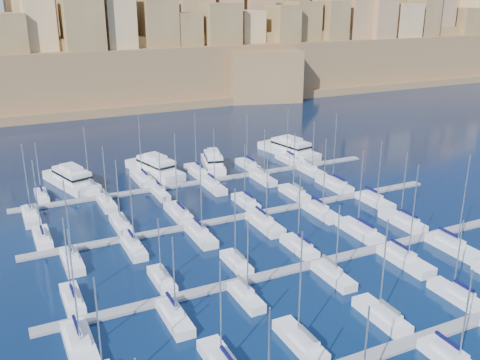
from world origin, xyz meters
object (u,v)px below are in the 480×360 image
motor_yacht_b (155,167)px  sailboat_2 (300,341)px  sailboat_4 (456,295)px  motor_yacht_a (71,179)px  motor_yacht_d (289,148)px  motor_yacht_c (213,162)px

motor_yacht_b → sailboat_2: bearing=-93.3°
sailboat_2 → sailboat_4: sailboat_2 is taller
sailboat_2 → motor_yacht_a: size_ratio=0.81×
sailboat_4 → motor_yacht_d: 73.40m
sailboat_2 → motor_yacht_b: bearing=86.7°
sailboat_4 → motor_yacht_b: size_ratio=0.63×
sailboat_4 → motor_yacht_c: size_ratio=0.82×
motor_yacht_a → motor_yacht_b: (19.14, 0.10, -0.00)m
motor_yacht_d → motor_yacht_b: bearing=-179.4°
sailboat_2 → motor_yacht_d: 82.21m
motor_yacht_b → motor_yacht_d: size_ratio=0.96×
motor_yacht_a → motor_yacht_b: size_ratio=0.99×
motor_yacht_b → motor_yacht_c: bearing=-8.2°
sailboat_2 → motor_yacht_d: size_ratio=0.77×
sailboat_4 → motor_yacht_c: sailboat_4 is taller
sailboat_2 → sailboat_4: 25.00m
sailboat_2 → motor_yacht_c: (18.02, 68.87, 0.97)m
sailboat_4 → motor_yacht_a: (-40.10, 71.16, 1.01)m
sailboat_4 → motor_yacht_a: size_ratio=0.64×
motor_yacht_b → motor_yacht_a: bearing=-179.7°
sailboat_4 → motor_yacht_b: (-20.95, 71.26, 1.01)m
sailboat_4 → motor_yacht_b: sailboat_4 is taller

